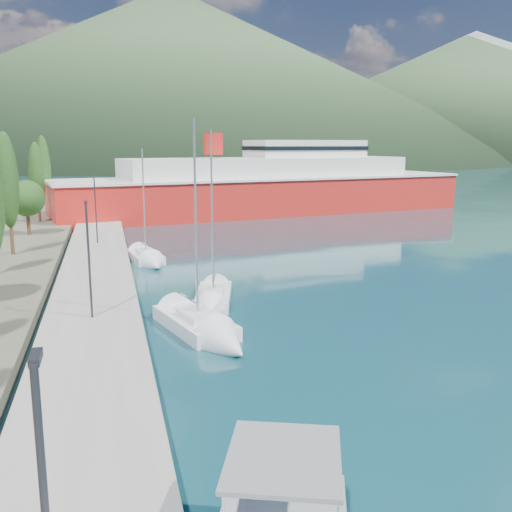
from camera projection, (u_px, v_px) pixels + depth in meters
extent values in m
plane|color=#113C48|center=(142.00, 186.00, 133.32)|extent=(1400.00, 1400.00, 0.00)
cube|color=gray|center=(96.00, 273.00, 41.77)|extent=(5.00, 88.00, 0.80)
cone|color=gray|center=(178.00, 74.00, 667.45)|extent=(760.00, 760.00, 180.00)
cone|color=gray|center=(472.00, 93.00, 679.68)|extent=(640.00, 640.00, 140.00)
cone|color=#365030|center=(172.00, 75.00, 397.98)|extent=(480.00, 480.00, 115.00)
cone|color=#365030|center=(464.00, 97.00, 435.96)|extent=(420.00, 420.00, 90.00)
cylinder|color=#47301E|center=(12.00, 241.00, 47.02)|extent=(0.30, 0.30, 2.20)
ellipsoid|color=#214318|center=(7.00, 180.00, 46.06)|extent=(1.80, 1.80, 7.81)
cylinder|color=#47301E|center=(29.00, 224.00, 57.21)|extent=(0.36, 0.36, 2.25)
sphere|color=#214318|center=(27.00, 198.00, 56.71)|extent=(3.60, 3.60, 3.60)
cylinder|color=#47301E|center=(39.00, 213.00, 66.74)|extent=(0.30, 0.30, 2.03)
ellipsoid|color=#214318|center=(36.00, 174.00, 65.85)|extent=(1.80, 1.80, 7.21)
cylinder|color=#47301E|center=(46.00, 205.00, 74.57)|extent=(0.30, 0.30, 2.22)
ellipsoid|color=#214318|center=(43.00, 166.00, 73.60)|extent=(1.80, 1.80, 7.88)
cube|color=#2D2D33|center=(36.00, 357.00, 7.82)|extent=(0.15, 0.50, 0.12)
cylinder|color=#2D2D33|center=(89.00, 261.00, 29.15)|extent=(0.12, 0.12, 6.00)
cube|color=#2D2D33|center=(86.00, 202.00, 28.81)|extent=(0.15, 0.50, 0.12)
cylinder|color=#2D2D33|center=(96.00, 210.00, 51.60)|extent=(0.12, 0.12, 6.00)
cube|color=#2D2D33|center=(94.00, 177.00, 51.26)|extent=(0.15, 0.50, 0.12)
cube|color=slate|center=(284.00, 458.00, 12.68)|extent=(3.44, 3.72, 0.11)
cube|color=silver|center=(195.00, 325.00, 30.23)|extent=(4.01, 6.47, 0.96)
cube|color=silver|center=(198.00, 315.00, 29.77)|extent=(2.08, 2.72, 0.38)
cylinder|color=silver|center=(196.00, 221.00, 28.82)|extent=(0.12, 0.12, 10.18)
cone|color=silver|center=(229.00, 346.00, 26.97)|extent=(3.14, 3.38, 2.47)
cube|color=silver|center=(214.00, 298.00, 35.65)|extent=(3.40, 6.07, 0.81)
cube|color=silver|center=(213.00, 291.00, 35.17)|extent=(1.76, 2.53, 0.32)
cylinder|color=silver|center=(212.00, 213.00, 34.24)|extent=(0.12, 0.12, 9.91)
cone|color=silver|center=(210.00, 315.00, 32.05)|extent=(2.66, 3.10, 2.07)
cube|color=silver|center=(145.00, 258.00, 48.11)|extent=(3.01, 5.35, 0.87)
cube|color=silver|center=(146.00, 252.00, 47.70)|extent=(1.64, 2.21, 0.34)
cylinder|color=silver|center=(144.00, 202.00, 46.89)|extent=(0.12, 0.12, 8.66)
cone|color=silver|center=(155.00, 265.00, 45.21)|extent=(2.57, 2.69, 2.21)
cube|color=red|center=(267.00, 197.00, 81.20)|extent=(60.02, 22.74, 5.68)
cube|color=silver|center=(267.00, 177.00, 80.65)|extent=(60.49, 23.17, 0.30)
cube|color=silver|center=(267.00, 169.00, 80.42)|extent=(41.72, 17.36, 3.04)
cube|color=silver|center=(305.00, 149.00, 82.43)|extent=(17.56, 10.43, 2.43)
cylinder|color=red|center=(213.00, 144.00, 76.36)|extent=(2.64, 2.64, 2.84)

